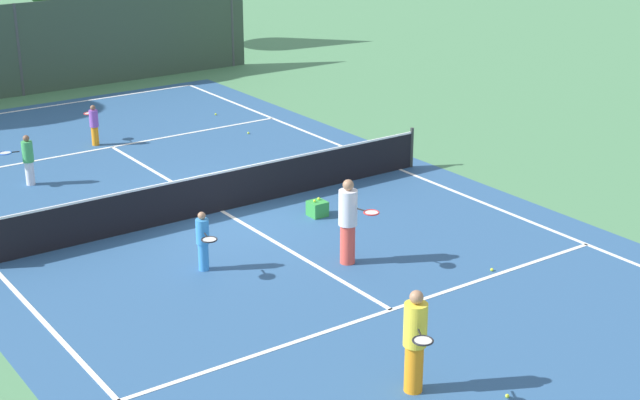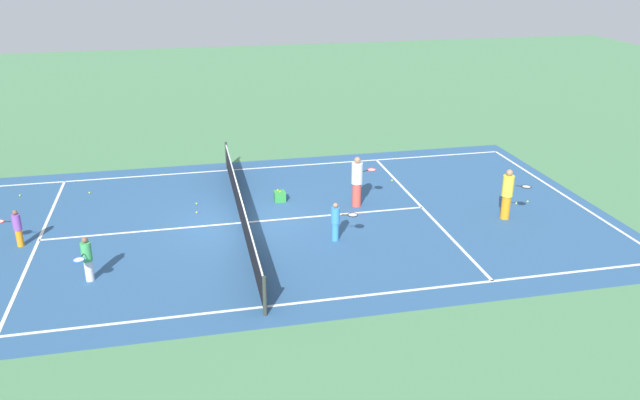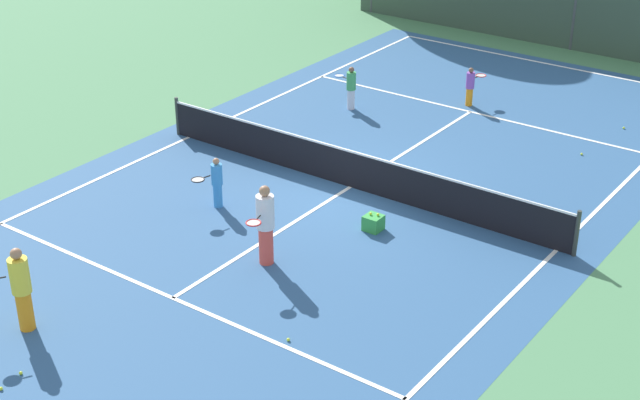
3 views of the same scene
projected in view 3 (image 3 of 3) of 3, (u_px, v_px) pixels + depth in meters
ground_plane at (351, 187)px, 23.84m from camera, size 80.00×80.00×0.00m
court_surface at (351, 187)px, 23.83m from camera, size 13.00×25.00×0.01m
tennis_net at (351, 169)px, 23.61m from camera, size 11.90×0.10×1.10m
perimeter_fence at (576, 5)px, 33.27m from camera, size 18.00×0.12×3.20m
player_0 at (471, 86)px, 28.71m from camera, size 0.40×0.84×1.20m
player_1 at (216, 182)px, 22.56m from camera, size 0.46×0.86×1.27m
player_2 at (21, 288)px, 17.83m from camera, size 0.70×0.92×1.76m
player_3 at (265, 224)px, 20.05m from camera, size 0.56×0.97×1.84m
player_4 at (351, 87)px, 28.42m from camera, size 0.87×0.47×1.32m
ball_crate at (373, 223)px, 21.73m from camera, size 0.40×0.40×0.43m
tennis_ball_0 at (447, 186)px, 23.80m from camera, size 0.07×0.07×0.07m
tennis_ball_1 at (21, 373)px, 16.92m from camera, size 0.07×0.07×0.07m
tennis_ball_2 at (1, 389)px, 16.52m from camera, size 0.07×0.07×0.07m
tennis_ball_3 at (288, 340)px, 17.85m from camera, size 0.07×0.07×0.07m
tennis_ball_4 at (624, 128)px, 27.26m from camera, size 0.07×0.07×0.07m
tennis_ball_5 at (582, 154)px, 25.59m from camera, size 0.07×0.07×0.07m
tennis_ball_6 at (420, 178)px, 24.25m from camera, size 0.07×0.07×0.07m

